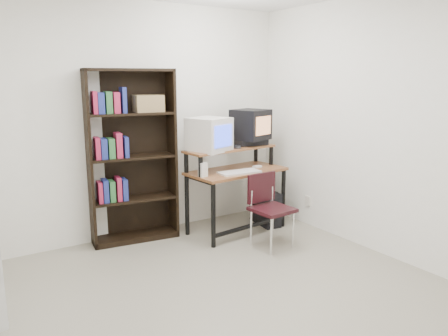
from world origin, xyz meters
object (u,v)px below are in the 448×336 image
crt_monitor (209,135)px  school_chair (268,203)px  computer_desk (235,174)px  pc_tower (265,207)px  crt_tv (251,125)px  bookshelf (131,155)px

crt_monitor → school_chair: crt_monitor is taller
computer_desk → pc_tower: computer_desk is taller
pc_tower → computer_desk: bearing=-174.0°
computer_desk → crt_tv: 0.64m
computer_desk → crt_tv: bearing=17.2°
crt_tv → bookshelf: 1.47m
school_chair → bookshelf: bearing=135.1°
crt_tv → bookshelf: size_ratio=0.25×
crt_tv → school_chair: bearing=-128.4°
crt_monitor → crt_tv: (0.62, 0.06, 0.07)m
computer_desk → crt_monitor: size_ratio=2.37×
crt_tv → crt_monitor: bearing=168.8°
crt_monitor → bookshelf: 0.89m
pc_tower → bookshelf: (-1.55, 0.41, 0.75)m
crt_monitor → school_chair: size_ratio=0.65×
crt_tv → school_chair: crt_tv is taller
crt_monitor → pc_tower: crt_monitor is taller
crt_tv → pc_tower: 1.04m
crt_monitor → bookshelf: (-0.80, 0.32, -0.20)m
crt_tv → pc_tower: (0.13, -0.15, -1.02)m
computer_desk → bookshelf: bookshelf is taller
computer_desk → pc_tower: bearing=-8.3°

